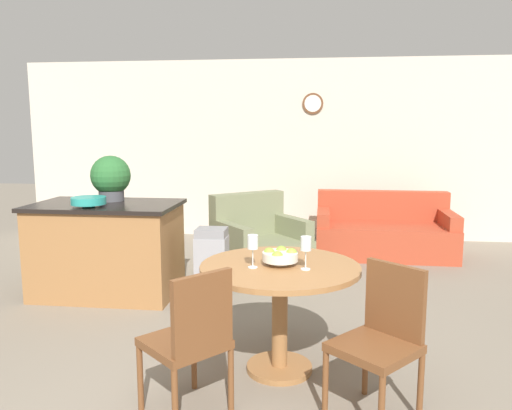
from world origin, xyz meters
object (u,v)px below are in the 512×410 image
object	(u,v)px
fruit_bowl	(280,256)
couch	(384,233)
dining_table	(280,289)
kitchen_island	(107,249)
teal_bowl	(89,201)
potted_plant	(111,177)
trash_bin	(212,264)
dining_chair_near_left	(191,336)
wine_glass_left	(253,243)
armchair	(259,247)
wine_glass_right	(306,245)

from	to	relation	value
fruit_bowl	couch	size ratio (longest dim) A/B	0.14
dining_table	kitchen_island	bearing A→B (deg)	142.35
teal_bowl	potted_plant	bearing A→B (deg)	82.42
trash_bin	dining_table	bearing A→B (deg)	-61.31
dining_chair_near_left	wine_glass_left	bearing A→B (deg)	13.63
couch	kitchen_island	bearing A→B (deg)	-145.44
kitchen_island	potted_plant	size ratio (longest dim) A/B	3.09
armchair	wine_glass_right	bearing A→B (deg)	-115.37
wine_glass_right	dining_table	bearing A→B (deg)	152.09
wine_glass_right	trash_bin	world-z (taller)	wine_glass_right
dining_table	kitchen_island	size ratio (longest dim) A/B	0.76
wine_glass_left	kitchen_island	world-z (taller)	wine_glass_left
dining_chair_near_left	wine_glass_right	size ratio (longest dim) A/B	4.02
dining_table	kitchen_island	world-z (taller)	kitchen_island
wine_glass_left	teal_bowl	size ratio (longest dim) A/B	0.68
wine_glass_right	couch	bearing A→B (deg)	74.52
dining_table	fruit_bowl	distance (m)	0.23
armchair	trash_bin	bearing A→B (deg)	-148.82
wine_glass_right	teal_bowl	xyz separation A→B (m)	(-2.08, 1.29, 0.07)
couch	wine_glass_left	bearing A→B (deg)	-109.75
dining_chair_near_left	fruit_bowl	distance (m)	0.84
dining_table	teal_bowl	world-z (taller)	teal_bowl
wine_glass_left	couch	bearing A→B (deg)	69.38
dining_table	teal_bowl	size ratio (longest dim) A/B	3.36
dining_table	couch	size ratio (longest dim) A/B	0.61
wine_glass_left	kitchen_island	distance (m)	2.30
kitchen_island	teal_bowl	distance (m)	0.57
trash_bin	armchair	world-z (taller)	armchair
kitchen_island	couch	bearing A→B (deg)	33.69
dining_chair_near_left	potted_plant	size ratio (longest dim) A/B	1.92
dining_chair_near_left	trash_bin	xyz separation A→B (m)	(-0.31, 2.03, -0.14)
kitchen_island	trash_bin	distance (m)	1.08
dining_table	trash_bin	size ratio (longest dim) A/B	1.53
wine_glass_right	teal_bowl	size ratio (longest dim) A/B	0.68
dining_chair_near_left	armchair	world-z (taller)	armchair
wine_glass_left	potted_plant	bearing A→B (deg)	134.78
wine_glass_right	couch	world-z (taller)	wine_glass_right
kitchen_island	armchair	bearing A→B (deg)	33.87
trash_bin	fruit_bowl	bearing A→B (deg)	-61.30
wine_glass_left	armchair	world-z (taller)	wine_glass_left
wine_glass_right	kitchen_island	distance (m)	2.57
dining_chair_near_left	kitchen_island	distance (m)	2.47
fruit_bowl	kitchen_island	bearing A→B (deg)	142.39
potted_plant	kitchen_island	bearing A→B (deg)	-87.12
wine_glass_left	wine_glass_right	world-z (taller)	same
teal_bowl	dining_table	bearing A→B (deg)	-32.04
kitchen_island	potted_plant	xyz separation A→B (m)	(-0.01, 0.18, 0.71)
teal_bowl	trash_bin	distance (m)	1.32
fruit_bowl	dining_table	bearing A→B (deg)	-69.56
trash_bin	armchair	xyz separation A→B (m)	(0.36, 0.98, -0.05)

